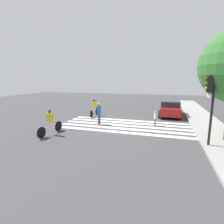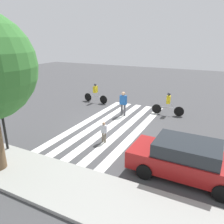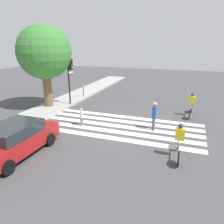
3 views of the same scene
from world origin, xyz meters
TOP-DOWN VIEW (x-y plane):
  - ground_plane at (0.00, 0.00)m, footprint 60.00×60.00m
  - sidewalk_curb at (0.00, 6.25)m, footprint 36.00×2.50m
  - crosswalk_stripes at (0.00, 0.00)m, footprint 4.10×10.00m
  - traffic_light at (3.06, 5.17)m, footprint 0.60×0.50m
  - pedestrian_adult_yellow_jacket at (0.12, -2.05)m, footprint 0.49×0.26m
  - pedestrian_adult_tall_backpack at (-0.70, 2.32)m, footprint 0.34×0.22m
  - cyclist_near_curb at (-2.70, -3.66)m, footprint 2.29×0.41m
  - cyclist_far_lane at (3.63, -4.10)m, footprint 2.34×0.42m
  - car_parked_silver_sedan at (-5.06, 3.52)m, footprint 4.48×2.11m

SIDE VIEW (x-z plane):
  - ground_plane at x=0.00m, z-range 0.00..0.00m
  - crosswalk_stripes at x=0.00m, z-range 0.00..0.01m
  - sidewalk_curb at x=0.00m, z-range 0.00..0.14m
  - pedestrian_adult_tall_backpack at x=-0.70m, z-range 0.07..1.22m
  - car_parked_silver_sedan at x=-5.06m, z-range 0.02..1.53m
  - cyclist_near_curb at x=-2.70m, z-range 0.05..1.69m
  - cyclist_far_lane at x=3.63m, z-range 0.04..1.70m
  - pedestrian_adult_yellow_jacket at x=0.12m, z-range 0.11..1.86m
  - traffic_light at x=3.06m, z-range 0.79..4.76m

